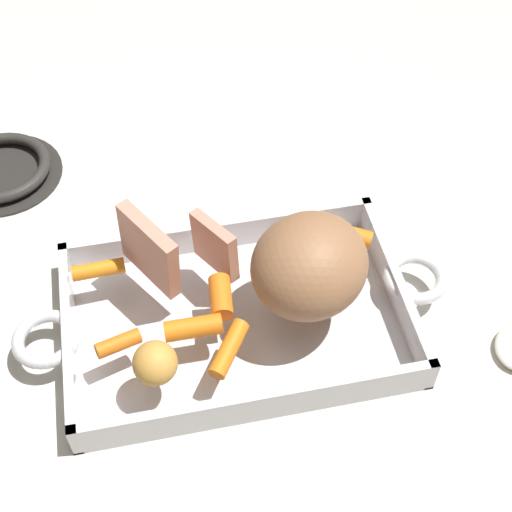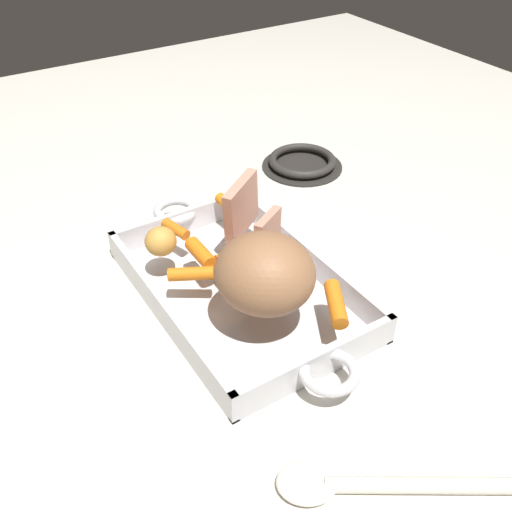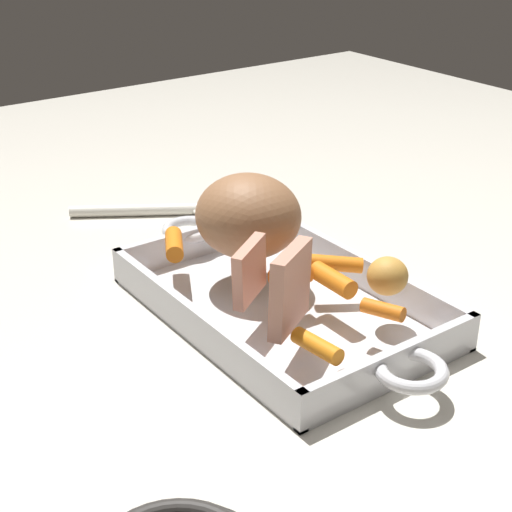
{
  "view_description": "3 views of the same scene",
  "coord_description": "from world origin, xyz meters",
  "views": [
    {
      "loc": [
        -0.07,
        -0.45,
        0.66
      ],
      "look_at": [
        0.03,
        0.03,
        0.08
      ],
      "focal_mm": 51.59,
      "sensor_mm": 36.0,
      "label": 1
    },
    {
      "loc": [
        0.53,
        -0.31,
        0.53
      ],
      "look_at": [
        0.02,
        0.01,
        0.08
      ],
      "focal_mm": 41.01,
      "sensor_mm": 36.0,
      "label": 2
    },
    {
      "loc": [
        -0.6,
        0.47,
        0.44
      ],
      "look_at": [
        0.01,
        0.03,
        0.08
      ],
      "focal_mm": 54.88,
      "sensor_mm": 36.0,
      "label": 3
    }
  ],
  "objects": [
    {
      "name": "serving_spoon",
      "position": [
        0.32,
        -0.04,
        0.01
      ],
      "size": [
        0.16,
        0.22,
        0.02
      ],
      "rotation": [
        0.0,
        0.0,
        4.15
      ],
      "color": "white",
      "rests_on": "ground_plane"
    },
    {
      "name": "roasting_dish",
      "position": [
        0.0,
        0.0,
        0.01
      ],
      "size": [
        0.46,
        0.23,
        0.04
      ],
      "color": "silver",
      "rests_on": "ground_plane"
    },
    {
      "name": "baby_carrot_southwest",
      "position": [
        -0.05,
        -0.03,
        0.05
      ],
      "size": [
        0.06,
        0.02,
        0.02
      ],
      "primitive_type": "cylinder",
      "rotation": [
        1.58,
        0.0,
        4.7
      ],
      "color": "orange",
      "rests_on": "roasting_dish"
    },
    {
      "name": "pork_roast",
      "position": [
        0.07,
        -0.01,
        0.09
      ],
      "size": [
        0.17,
        0.17,
        0.1
      ],
      "primitive_type": "ellipsoid",
      "rotation": [
        0.0,
        0.0,
        3.79
      ],
      "color": "#9A6945",
      "rests_on": "roasting_dish"
    },
    {
      "name": "stove_burner_rear",
      "position": [
        -0.25,
        0.29,
        0.01
      ],
      "size": [
        0.15,
        0.15,
        0.02
      ],
      "color": "#282623",
      "rests_on": "ground_plane"
    },
    {
      "name": "baby_carrot_southeast",
      "position": [
        -0.12,
        -0.03,
        0.05
      ],
      "size": [
        0.05,
        0.03,
        0.02
      ],
      "primitive_type": "cylinder",
      "rotation": [
        1.5,
        0.0,
        5.02
      ],
      "color": "orange",
      "rests_on": "roasting_dish"
    },
    {
      "name": "ground_plane",
      "position": [
        0.0,
        0.0,
        0.0
      ],
      "size": [
        2.08,
        2.08,
        0.0
      ],
      "primitive_type": "plane",
      "color": "silver"
    },
    {
      "name": "baby_carrot_center_right",
      "position": [
        -0.02,
        -0.06,
        0.05
      ],
      "size": [
        0.05,
        0.06,
        0.02
      ],
      "primitive_type": "cylinder",
      "rotation": [
        1.67,
        0.0,
        5.68
      ],
      "color": "orange",
      "rests_on": "roasting_dish"
    },
    {
      "name": "baby_carrot_northwest",
      "position": [
        0.13,
        0.06,
        0.05
      ],
      "size": [
        0.07,
        0.05,
        0.02
      ],
      "primitive_type": "cylinder",
      "rotation": [
        1.51,
        0.0,
        4.21
      ],
      "color": "orange",
      "rests_on": "roasting_dish"
    },
    {
      "name": "baby_carrot_short",
      "position": [
        -0.14,
        0.06,
        0.05
      ],
      "size": [
        0.06,
        0.02,
        0.02
      ],
      "primitive_type": "cylinder",
      "rotation": [
        1.53,
        0.0,
        4.78
      ],
      "color": "orange",
      "rests_on": "roasting_dish"
    },
    {
      "name": "roast_slice_thin",
      "position": [
        -0.08,
        0.05,
        0.08
      ],
      "size": [
        0.06,
        0.08,
        0.09
      ],
      "primitive_type": "cube",
      "rotation": [
        0.07,
        0.0,
        0.56
      ],
      "color": "tan",
      "rests_on": "roasting_dish"
    },
    {
      "name": "roast_slice_outer",
      "position": [
        -0.01,
        0.05,
        0.07
      ],
      "size": [
        0.04,
        0.06,
        0.06
      ],
      "primitive_type": "cube",
      "rotation": [
        -0.05,
        0.0,
        0.54
      ],
      "color": "tan",
      "rests_on": "roasting_dish"
    },
    {
      "name": "potato_near_roast",
      "position": [
        -0.09,
        -0.07,
        0.06
      ],
      "size": [
        0.05,
        0.05,
        0.04
      ],
      "primitive_type": "ellipsoid",
      "rotation": [
        0.0,
        0.0,
        3.04
      ],
      "color": "gold",
      "rests_on": "roasting_dish"
    },
    {
      "name": "baby_carrot_long",
      "position": [
        -0.02,
        -0.0,
        0.05
      ],
      "size": [
        0.03,
        0.05,
        0.03
      ],
      "primitive_type": "cylinder",
      "rotation": [
        1.63,
        0.0,
        6.19
      ],
      "color": "orange",
      "rests_on": "roasting_dish"
    }
  ]
}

